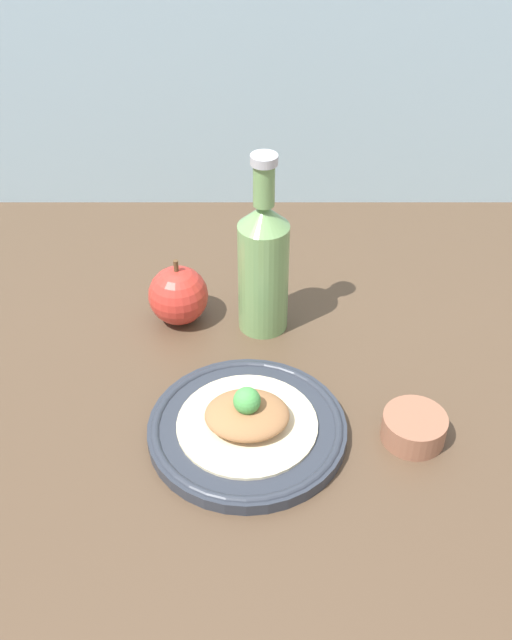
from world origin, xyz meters
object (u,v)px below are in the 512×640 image
(plate, at_px, (247,428))
(apple, at_px, (179,295))
(plated_food, at_px, (247,416))
(dipping_bowl, at_px, (414,428))
(cider_bottle, at_px, (264,263))

(plate, xyz_separation_m, apple, (-0.10, 0.23, 0.03))
(plated_food, height_order, apple, apple)
(plate, bearing_deg, plated_food, -26.57)
(dipping_bowl, bearing_deg, plated_food, 178.61)
(dipping_bowl, bearing_deg, cider_bottle, 129.23)
(apple, bearing_deg, plated_food, -66.29)
(cider_bottle, bearing_deg, plated_food, -95.48)
(plate, distance_m, apple, 0.25)
(dipping_bowl, bearing_deg, apple, 142.25)
(plate, xyz_separation_m, cider_bottle, (0.02, 0.22, 0.10))
(plate, bearing_deg, dipping_bowl, -1.39)
(plated_food, xyz_separation_m, apple, (-0.10, 0.23, 0.01))
(plated_food, bearing_deg, cider_bottle, 84.52)
(plate, distance_m, dipping_bowl, 0.20)
(plate, xyz_separation_m, dipping_bowl, (0.20, -0.00, 0.01))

